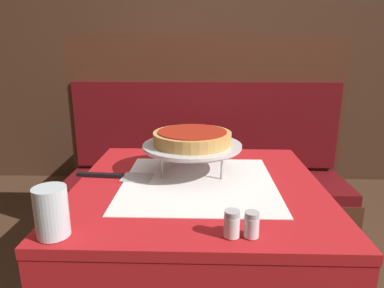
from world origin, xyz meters
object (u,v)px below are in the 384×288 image
deep_dish_pizza (192,138)px  booth_bench (204,195)px  pizza_server (118,176)px  condiment_caddy (155,102)px  dining_table_front (198,208)px  dining_table_rear (167,122)px  salt_shaker (232,224)px  pepper_shaker (252,225)px  pizza_pan_stand (192,147)px  water_glass_near (52,212)px

deep_dish_pizza → booth_bench: bearing=85.6°
pizza_server → condiment_caddy: bearing=93.0°
dining_table_front → dining_table_rear: bearing=99.9°
booth_bench → salt_shaker: booth_bench is taller
booth_bench → pepper_shaker: 1.21m
pepper_shaker → pizza_server: bearing=137.3°
salt_shaker → condiment_caddy: size_ratio=0.41×
deep_dish_pizza → pepper_shaker: (0.16, -0.44, -0.10)m
condiment_caddy → pizza_server: bearing=-87.0°
pizza_pan_stand → condiment_caddy: (-0.35, 1.52, -0.06)m
dining_table_rear → pizza_server: bearing=-90.8°
water_glass_near → booth_bench: bearing=71.7°
pizza_server → water_glass_near: size_ratio=2.22×
dining_table_rear → pepper_shaker: size_ratio=11.90×
pizza_pan_stand → booth_bench: bearing=85.6°
pizza_pan_stand → salt_shaker: pizza_pan_stand is taller
dining_table_rear → pizza_pan_stand: 1.47m
pepper_shaker → salt_shaker: bearing=180.0°
dining_table_rear → salt_shaker: bearing=-79.4°
pizza_server → dining_table_front: bearing=-8.0°
booth_bench → pepper_shaker: size_ratio=25.30×
dining_table_front → pepper_shaker: bearing=-69.2°
dining_table_front → water_glass_near: bearing=-134.4°
water_glass_near → salt_shaker: size_ratio=1.86×
deep_dish_pizza → water_glass_near: deep_dish_pizza is taller
dining_table_rear → booth_bench: (0.29, -0.75, -0.28)m
pizza_pan_stand → pepper_shaker: size_ratio=5.57×
booth_bench → dining_table_front: bearing=-92.1°
dining_table_rear → pizza_server: pizza_server is taller
pizza_server → salt_shaker: size_ratio=4.14×
dining_table_rear → dining_table_front: bearing=-80.1°
booth_bench → salt_shaker: size_ratio=24.28×
booth_bench → pizza_server: booth_bench is taller
pizza_pan_stand → deep_dish_pizza: size_ratio=1.27×
deep_dish_pizza → pizza_server: deep_dish_pizza is taller
pizza_pan_stand → deep_dish_pizza: bearing=82.9°
pizza_server → water_glass_near: water_glass_near is taller
dining_table_front → pizza_server: pizza_server is taller
pizza_pan_stand → pizza_server: (-0.26, -0.06, -0.10)m
water_glass_near → pepper_shaker: bearing=1.1°
deep_dish_pizza → pizza_server: bearing=-168.2°
pizza_pan_stand → water_glass_near: 0.56m
water_glass_near → salt_shaker: (0.43, 0.01, -0.03)m
dining_table_rear → pizza_server: (-0.02, -1.49, 0.11)m
booth_bench → condiment_caddy: (-0.40, 0.83, 0.43)m
deep_dish_pizza → pepper_shaker: size_ratio=4.37×
dining_table_rear → booth_bench: booth_bench is taller
deep_dish_pizza → pizza_server: (-0.26, -0.06, -0.13)m
dining_table_rear → water_glass_near: 1.90m
deep_dish_pizza → salt_shaker: (0.11, -0.44, -0.10)m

